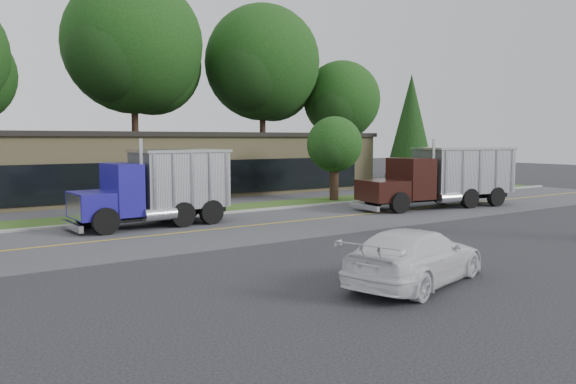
% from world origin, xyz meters
% --- Properties ---
extents(ground, '(140.00, 140.00, 0.00)m').
position_xyz_m(ground, '(0.00, 0.00, 0.00)').
color(ground, '#3A3A40').
rests_on(ground, ground).
extents(road, '(60.00, 8.00, 0.02)m').
position_xyz_m(road, '(0.00, 9.00, 0.00)').
color(road, '#5D5D63').
rests_on(road, ground).
extents(center_line, '(60.00, 0.12, 0.01)m').
position_xyz_m(center_line, '(0.00, 9.00, 0.00)').
color(center_line, gold).
rests_on(center_line, ground).
extents(curb, '(60.00, 0.30, 0.12)m').
position_xyz_m(curb, '(0.00, 13.20, 0.00)').
color(curb, '#9E9E99').
rests_on(curb, ground).
extents(grass_verge, '(60.00, 3.40, 0.03)m').
position_xyz_m(grass_verge, '(0.00, 15.00, 0.00)').
color(grass_verge, '#2F4F1B').
rests_on(grass_verge, ground).
extents(far_parking, '(60.00, 7.00, 0.02)m').
position_xyz_m(far_parking, '(0.00, 20.00, 0.00)').
color(far_parking, '#5D5D63').
rests_on(far_parking, ground).
extents(strip_mall, '(32.00, 12.00, 4.00)m').
position_xyz_m(strip_mall, '(2.00, 26.00, 2.00)').
color(strip_mall, '#9C8C5F').
rests_on(strip_mall, ground).
extents(tree_far_c, '(12.18, 11.46, 17.38)m').
position_xyz_m(tree_far_c, '(4.19, 34.15, 11.09)').
color(tree_far_c, '#382619').
rests_on(tree_far_c, ground).
extents(tree_far_d, '(11.44, 10.77, 16.32)m').
position_xyz_m(tree_far_d, '(16.17, 33.14, 10.42)').
color(tree_far_d, '#382619').
rests_on(tree_far_d, ground).
extents(tree_far_e, '(8.10, 7.62, 11.55)m').
position_xyz_m(tree_far_e, '(24.12, 31.10, 7.37)').
color(tree_far_e, '#382619').
rests_on(tree_far_e, ground).
extents(evergreen_right, '(3.86, 3.86, 8.78)m').
position_xyz_m(evergreen_right, '(20.00, 18.00, 4.82)').
color(evergreen_right, '#382619').
rests_on(evergreen_right, ground).
extents(tree_verge, '(3.69, 3.47, 5.26)m').
position_xyz_m(tree_verge, '(10.06, 15.04, 3.34)').
color(tree_verge, '#382619').
rests_on(tree_verge, ground).
extents(dump_truck_blue, '(6.90, 2.85, 3.36)m').
position_xyz_m(dump_truck_blue, '(-2.88, 11.51, 1.80)').
color(dump_truck_blue, black).
rests_on(dump_truck_blue, ground).
extents(dump_truck_maroon, '(9.88, 3.86, 3.36)m').
position_xyz_m(dump_truck_maroon, '(13.00, 8.73, 1.81)').
color(dump_truck_maroon, black).
rests_on(dump_truck_maroon, ground).
extents(rally_car, '(5.51, 3.45, 1.49)m').
position_xyz_m(rally_car, '(-1.19, -2.07, 0.75)').
color(rally_car, white).
rests_on(rally_car, ground).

